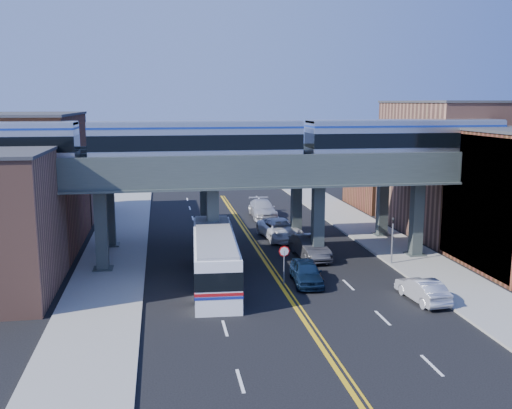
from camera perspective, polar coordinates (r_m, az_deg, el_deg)
ground at (r=36.00m, az=3.37°, el=-9.40°), size 120.00×120.00×0.00m
sidewalk_west at (r=44.83m, az=-14.15°, el=-5.62°), size 5.00×70.00×0.16m
sidewalk_east at (r=48.61m, az=14.05°, el=-4.38°), size 5.00×70.00×0.16m
building_west_b at (r=50.64m, az=-21.82°, el=2.03°), size 8.00×14.00×11.00m
building_west_c at (r=63.48m, az=-19.30°, el=2.34°), size 8.00×10.00×8.00m
building_east_b at (r=55.91m, az=18.47°, el=3.46°), size 8.00×14.00×12.00m
building_east_c at (r=67.75m, az=13.27°, el=3.53°), size 8.00×10.00×9.00m
mural_panel at (r=43.80m, az=21.11°, el=-0.10°), size 0.10×9.50×9.50m
elevated_viaduct_near at (r=42.12m, az=1.04°, el=2.57°), size 52.00×3.60×7.40m
elevated_viaduct_far at (r=48.96m, az=-0.47°, el=3.65°), size 52.00×3.60×7.40m
transit_train at (r=41.21m, az=-5.92°, el=6.22°), size 46.52×2.92×3.40m
stop_sign at (r=38.32m, az=2.83°, el=-5.41°), size 0.76×0.09×2.63m
traffic_signal at (r=43.63m, az=13.49°, el=-3.01°), size 0.15×0.18×4.10m
transit_bus at (r=38.60m, az=-4.16°, el=-5.44°), size 3.50×12.78×3.26m
car_lane_a at (r=38.75m, az=5.06°, el=-6.75°), size 2.26×4.80×1.59m
car_lane_b at (r=44.91m, az=5.39°, el=-4.25°), size 2.27×5.53×1.78m
car_lane_c at (r=50.97m, az=2.42°, el=-2.49°), size 3.56×6.53×1.74m
car_lane_d at (r=60.44m, az=0.65°, el=-0.44°), size 2.64×6.21×1.79m
car_parked_curb at (r=36.80m, az=16.29°, el=-8.17°), size 1.89×4.50×1.45m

